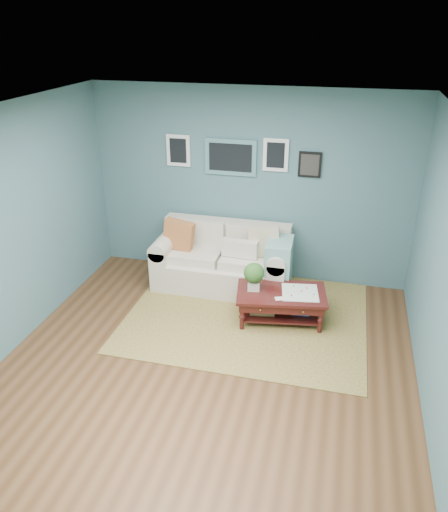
% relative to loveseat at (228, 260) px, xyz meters
% --- Properties ---
extents(room_shell, '(5.00, 5.02, 2.70)m').
position_rel_loveseat_xyz_m(room_shell, '(0.18, -1.97, 0.96)').
color(room_shell, brown).
rests_on(room_shell, ground).
extents(area_rug, '(3.00, 2.40, 0.01)m').
position_rel_loveseat_xyz_m(area_rug, '(0.42, -0.74, -0.39)').
color(area_rug, brown).
rests_on(area_rug, ground).
extents(loveseat, '(1.92, 0.87, 0.99)m').
position_rel_loveseat_xyz_m(loveseat, '(0.00, 0.00, 0.00)').
color(loveseat, beige).
rests_on(loveseat, ground).
extents(coffee_table, '(1.19, 0.81, 0.77)m').
position_rel_loveseat_xyz_m(coffee_table, '(0.79, -0.73, -0.06)').
color(coffee_table, '#370D0C').
rests_on(coffee_table, ground).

